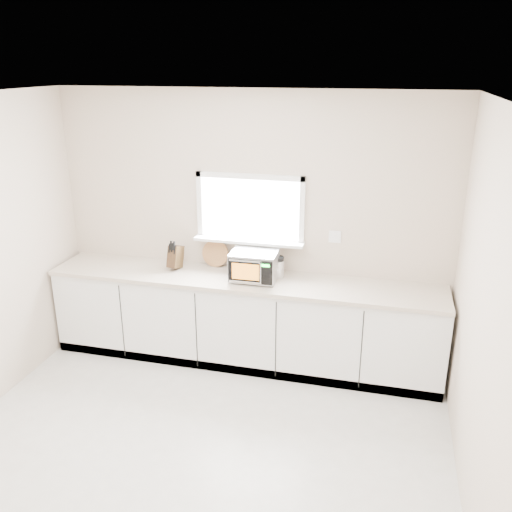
% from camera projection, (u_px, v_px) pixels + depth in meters
% --- Properties ---
extents(ground, '(4.00, 4.00, 0.00)m').
position_uv_depth(ground, '(185.00, 472.00, 4.10)').
color(ground, beige).
rests_on(ground, ground).
extents(back_wall, '(4.00, 0.17, 2.70)m').
position_uv_depth(back_wall, '(251.00, 226.00, 5.46)').
color(back_wall, beige).
rests_on(back_wall, ground).
extents(cabinets, '(3.92, 0.60, 0.88)m').
position_uv_depth(cabinets, '(244.00, 321.00, 5.50)').
color(cabinets, white).
rests_on(cabinets, ground).
extents(countertop, '(3.92, 0.64, 0.04)m').
position_uv_depth(countertop, '(243.00, 280.00, 5.33)').
color(countertop, beige).
rests_on(countertop, cabinets).
extents(microwave, '(0.45, 0.38, 0.29)m').
position_uv_depth(microwave, '(254.00, 265.00, 5.23)').
color(microwave, black).
rests_on(microwave, countertop).
extents(knife_block, '(0.13, 0.23, 0.31)m').
position_uv_depth(knife_block, '(175.00, 256.00, 5.52)').
color(knife_block, '#443018').
rests_on(knife_block, countertop).
extents(cutting_board, '(0.28, 0.07, 0.28)m').
position_uv_depth(cutting_board, '(215.00, 253.00, 5.59)').
color(cutting_board, '#A4803F').
rests_on(cutting_board, countertop).
extents(coffee_grinder, '(0.13, 0.13, 0.22)m').
position_uv_depth(coffee_grinder, '(278.00, 267.00, 5.32)').
color(coffee_grinder, '#B9BBC1').
rests_on(coffee_grinder, countertop).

